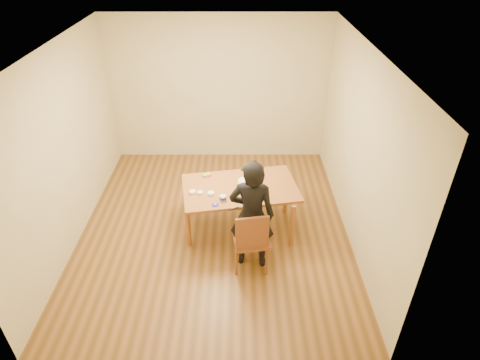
{
  "coord_description": "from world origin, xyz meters",
  "views": [
    {
      "loc": [
        0.38,
        -4.8,
        3.97
      ],
      "look_at": [
        0.39,
        -0.08,
        0.9
      ],
      "focal_mm": 30.0,
      "sensor_mm": 36.0,
      "label": 1
    }
  ],
  "objects_px": {
    "cake": "(246,184)",
    "dining_table": "(240,188)",
    "cake_plate": "(246,186)",
    "person": "(252,215)",
    "dining_chair": "(251,239)"
  },
  "relations": [
    {
      "from": "dining_chair",
      "to": "cake_plate",
      "type": "relative_size",
      "value": 1.76
    },
    {
      "from": "cake",
      "to": "person",
      "type": "bearing_deg",
      "value": -85.23
    },
    {
      "from": "cake_plate",
      "to": "cake",
      "type": "distance_m",
      "value": 0.05
    },
    {
      "from": "dining_table",
      "to": "person",
      "type": "distance_m",
      "value": 0.75
    },
    {
      "from": "cake_plate",
      "to": "person",
      "type": "relative_size",
      "value": 0.16
    },
    {
      "from": "dining_chair",
      "to": "cake",
      "type": "distance_m",
      "value": 0.85
    },
    {
      "from": "dining_table",
      "to": "cake",
      "type": "bearing_deg",
      "value": -10.21
    },
    {
      "from": "dining_table",
      "to": "person",
      "type": "relative_size",
      "value": 1.01
    },
    {
      "from": "dining_chair",
      "to": "cake_plate",
      "type": "xyz_separation_m",
      "value": [
        -0.06,
        0.77,
        0.31
      ]
    },
    {
      "from": "dining_table",
      "to": "cake_plate",
      "type": "distance_m",
      "value": 0.09
    },
    {
      "from": "cake_plate",
      "to": "dining_table",
      "type": "bearing_deg",
      "value": 179.27
    },
    {
      "from": "dining_table",
      "to": "dining_chair",
      "type": "height_order",
      "value": "dining_table"
    },
    {
      "from": "cake_plate",
      "to": "person",
      "type": "bearing_deg",
      "value": -85.23
    },
    {
      "from": "cake",
      "to": "dining_table",
      "type": "bearing_deg",
      "value": 179.27
    },
    {
      "from": "cake",
      "to": "dining_chair",
      "type": "bearing_deg",
      "value": -85.5
    }
  ]
}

